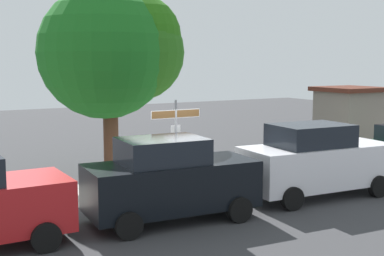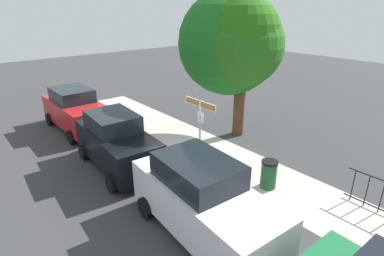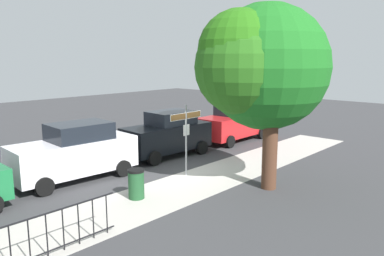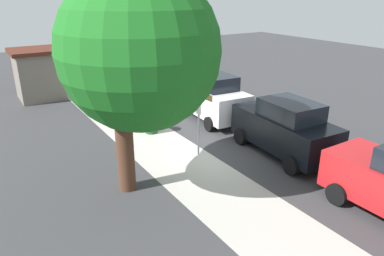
% 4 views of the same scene
% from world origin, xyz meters
% --- Properties ---
extents(ground_plane, '(60.00, 60.00, 0.00)m').
position_xyz_m(ground_plane, '(0.00, 0.00, 0.00)').
color(ground_plane, '#38383A').
extents(sidewalk_strip, '(24.00, 2.60, 0.00)m').
position_xyz_m(sidewalk_strip, '(2.00, 1.30, 0.00)').
color(sidewalk_strip, '#B4ADA5').
rests_on(sidewalk_strip, ground_plane).
extents(street_sign, '(1.66, 0.07, 2.78)m').
position_xyz_m(street_sign, '(0.37, 0.40, 1.92)').
color(street_sign, '#9EA0A5').
rests_on(street_sign, ground_plane).
extents(shade_tree, '(4.85, 4.41, 6.43)m').
position_xyz_m(shade_tree, '(-0.43, 2.99, 4.29)').
color(shade_tree, '#4F3021').
rests_on(shade_tree, ground_plane).
extents(car_red, '(4.45, 2.03, 2.02)m').
position_xyz_m(car_red, '(-6.05, -2.02, 1.01)').
color(car_red, red).
rests_on(car_red, ground_plane).
extents(car_black, '(4.33, 2.18, 2.09)m').
position_xyz_m(car_black, '(-1.25, -2.29, 1.04)').
color(car_black, black).
rests_on(car_black, ground_plane).
extents(car_white, '(4.66, 2.26, 2.14)m').
position_xyz_m(car_white, '(3.55, -2.31, 1.06)').
color(car_white, white).
rests_on(car_white, ground_plane).
extents(iron_fence, '(4.12, 0.04, 1.07)m').
position_xyz_m(iron_fence, '(7.28, 2.30, 0.56)').
color(iron_fence, black).
rests_on(iron_fence, ground_plane).
extents(trash_bin, '(0.55, 0.55, 0.98)m').
position_xyz_m(trash_bin, '(3.28, 0.90, 0.49)').
color(trash_bin, '#1E4C28').
rests_on(trash_bin, ground_plane).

